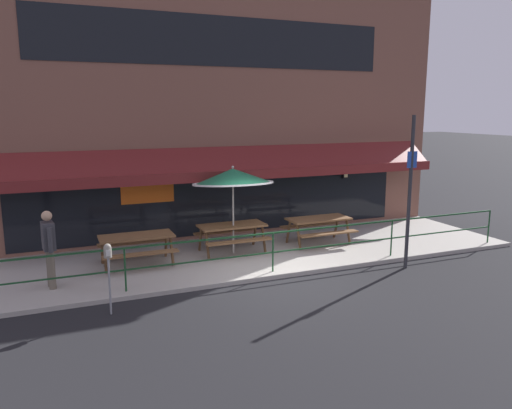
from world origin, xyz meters
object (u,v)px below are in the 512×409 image
at_px(picnic_table_centre, 232,230).
at_px(street_sign_pole, 410,191).
at_px(patio_umbrella_centre, 233,177).
at_px(parking_meter_near, 108,258).
at_px(pedestrian_walking, 49,245).
at_px(picnic_table_left, 137,241).
at_px(picnic_table_right, 318,223).

height_order(picnic_table_centre, street_sign_pole, street_sign_pole).
relative_size(patio_umbrella_centre, parking_meter_near, 1.68).
bearing_deg(picnic_table_centre, patio_umbrella_centre, -90.00).
distance_m(patio_umbrella_centre, parking_meter_near, 4.59).
height_order(pedestrian_walking, street_sign_pole, street_sign_pole).
relative_size(picnic_table_centre, parking_meter_near, 1.27).
xyz_separation_m(pedestrian_walking, street_sign_pole, (8.24, -1.61, 0.90)).
xyz_separation_m(picnic_table_left, street_sign_pole, (6.25, -2.51, 1.25)).
bearing_deg(street_sign_pole, patio_umbrella_centre, 144.75).
height_order(picnic_table_left, pedestrian_walking, pedestrian_walking).
distance_m(picnic_table_left, picnic_table_centre, 2.59).
height_order(picnic_table_right, street_sign_pole, street_sign_pole).
relative_size(pedestrian_walking, parking_meter_near, 1.20).
distance_m(picnic_table_left, parking_meter_near, 2.86).
distance_m(pedestrian_walking, parking_meter_near, 2.04).
height_order(picnic_table_left, street_sign_pole, street_sign_pole).
xyz_separation_m(picnic_table_right, parking_meter_near, (-6.12, -2.67, 0.44)).
height_order(picnic_table_left, picnic_table_centre, same).
bearing_deg(parking_meter_near, patio_umbrella_centre, 37.66).
height_order(patio_umbrella_centre, street_sign_pole, street_sign_pole).
distance_m(picnic_table_left, pedestrian_walking, 2.22).
bearing_deg(street_sign_pole, parking_meter_near, -178.88).
height_order(patio_umbrella_centre, parking_meter_near, patio_umbrella_centre).
relative_size(picnic_table_centre, picnic_table_right, 1.00).
distance_m(picnic_table_centre, picnic_table_right, 2.59).
height_order(picnic_table_right, pedestrian_walking, pedestrian_walking).
distance_m(picnic_table_centre, parking_meter_near, 4.56).
height_order(picnic_table_centre, patio_umbrella_centre, patio_umbrella_centre).
bearing_deg(patio_umbrella_centre, street_sign_pole, -35.25).
distance_m(patio_umbrella_centre, street_sign_pole, 4.49).
distance_m(picnic_table_left, picnic_table_right, 5.16).
relative_size(picnic_table_left, pedestrian_walking, 1.05).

